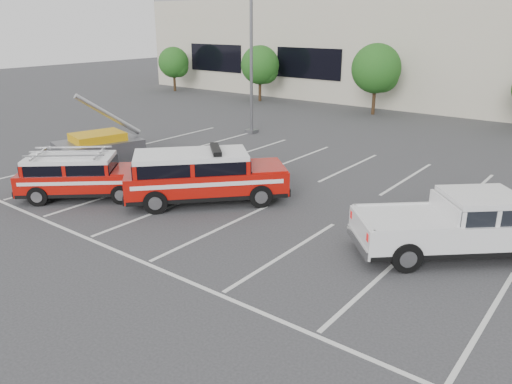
% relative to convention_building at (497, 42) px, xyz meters
% --- Properties ---
extents(ground, '(120.00, 120.00, 0.00)m').
position_rel_convention_building_xyz_m(ground, '(-0.18, -31.86, -4.72)').
color(ground, '#323234').
rests_on(ground, ground).
extents(stall_markings, '(23.00, 15.00, 0.01)m').
position_rel_convention_building_xyz_m(stall_markings, '(-0.18, -27.36, -4.71)').
color(stall_markings, silver).
rests_on(stall_markings, ground).
extents(convention_building, '(60.00, 16.99, 13.20)m').
position_rel_convention_building_xyz_m(convention_building, '(0.00, 0.00, 0.00)').
color(convention_building, beige).
rests_on(convention_building, ground).
extents(tree_far_left, '(2.77, 2.77, 3.99)m').
position_rel_convention_building_xyz_m(tree_far_left, '(-25.09, -9.82, -2.22)').
color(tree_far_left, '#3F2B19').
rests_on(tree_far_left, ground).
extents(tree_left, '(3.07, 3.07, 4.42)m').
position_rel_convention_building_xyz_m(tree_left, '(-15.09, -9.82, -1.95)').
color(tree_left, '#3F2B19').
rests_on(tree_left, ground).
extents(tree_mid_left, '(3.37, 3.37, 4.85)m').
position_rel_convention_building_xyz_m(tree_mid_left, '(-5.09, -9.82, -1.68)').
color(tree_mid_left, '#3F2B19').
rests_on(tree_mid_left, ground).
extents(light_pole_left, '(0.90, 0.60, 10.24)m').
position_rel_convention_building_xyz_m(light_pole_left, '(-8.18, -19.86, 0.47)').
color(light_pole_left, '#59595E').
rests_on(light_pole_left, ground).
extents(fire_chief_suv, '(5.41, 5.62, 2.01)m').
position_rel_convention_building_xyz_m(fire_chief_suv, '(-2.35, -30.09, -3.90)').
color(fire_chief_suv, '#A00E07').
rests_on(fire_chief_suv, ground).
extents(white_pickup, '(5.64, 5.40, 1.78)m').
position_rel_convention_building_xyz_m(white_pickup, '(6.40, -28.83, -4.01)').
color(white_pickup, silver).
rests_on(white_pickup, ground).
extents(ladder_suv, '(4.62, 4.37, 1.80)m').
position_rel_convention_building_xyz_m(ladder_suv, '(-6.24, -32.54, -4.00)').
color(ladder_suv, '#A00E07').
rests_on(ladder_suv, ground).
extents(utility_rig, '(4.05, 4.07, 3.30)m').
position_rel_convention_building_xyz_m(utility_rig, '(-9.70, -29.45, -4.06)').
color(utility_rig, '#59595E').
rests_on(utility_rig, ground).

